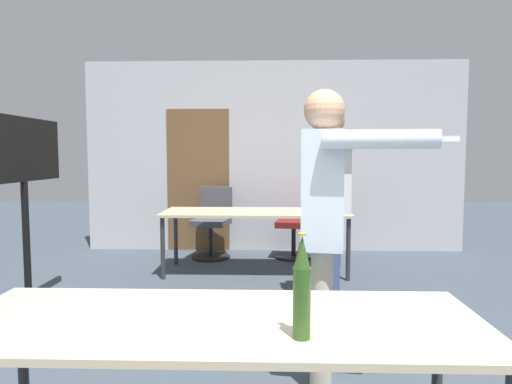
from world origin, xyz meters
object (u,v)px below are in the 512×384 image
object	(u,v)px
person_near_casual	(326,209)
office_chair_side_rolled	(299,226)
tv_screen	(24,188)
beer_bottle	(302,289)
office_chair_far_right	(212,224)
person_far_watching	(332,187)

from	to	relation	value
person_near_casual	office_chair_side_rolled	bearing A→B (deg)	-173.04
tv_screen	office_chair_side_rolled	bearing A→B (deg)	-48.07
office_chair_side_rolled	beer_bottle	xyz separation A→B (m)	(-0.28, -4.50, 0.48)
office_chair_far_right	office_chair_side_rolled	bearing A→B (deg)	-169.12
office_chair_far_right	beer_bottle	bearing A→B (deg)	113.18
office_chair_far_right	beer_bottle	distance (m)	4.63
beer_bottle	office_chair_side_rolled	bearing A→B (deg)	86.46
office_chair_side_rolled	beer_bottle	world-z (taller)	beer_bottle
person_far_watching	office_chair_far_right	distance (m)	2.50
person_near_casual	person_far_watching	xyz separation A→B (m)	(0.23, 1.45, 0.02)
person_far_watching	person_near_casual	bearing A→B (deg)	-19.04
tv_screen	person_far_watching	size ratio (longest dim) A/B	0.95
tv_screen	person_near_casual	world-z (taller)	person_near_casual
person_far_watching	office_chair_far_right	bearing A→B (deg)	-156.37
person_near_casual	office_chair_side_rolled	distance (m)	3.50
office_chair_side_rolled	office_chair_far_right	bearing A→B (deg)	97.61
tv_screen	beer_bottle	world-z (taller)	tv_screen
person_near_casual	person_far_watching	size ratio (longest dim) A/B	0.97
beer_bottle	person_near_casual	bearing A→B (deg)	78.76
person_near_casual	beer_bottle	distance (m)	1.09
person_far_watching	office_chair_side_rolled	size ratio (longest dim) A/B	1.95
tv_screen	person_far_watching	distance (m)	2.69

